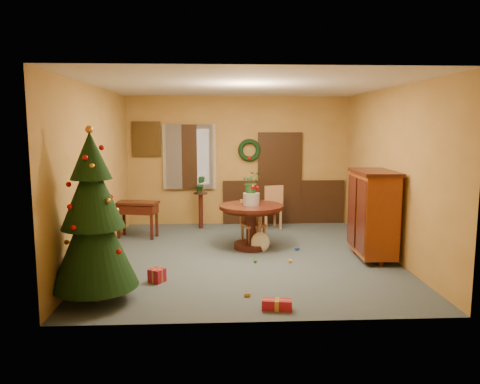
{
  "coord_description": "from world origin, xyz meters",
  "views": [
    {
      "loc": [
        -0.49,
        -7.87,
        2.26
      ],
      "look_at": [
        -0.08,
        0.4,
        1.07
      ],
      "focal_mm": 35.0,
      "sensor_mm": 36.0,
      "label": 1
    }
  ],
  "objects": [
    {
      "name": "gift_b",
      "position": [
        -1.37,
        -1.28,
        0.1
      ],
      "size": [
        0.27,
        0.27,
        0.2
      ],
      "color": "maroon",
      "rests_on": "floor"
    },
    {
      "name": "christmas_tree",
      "position": [
        -2.06,
        -1.99,
        1.07
      ],
      "size": [
        1.09,
        1.09,
        2.25
      ],
      "color": "#382111",
      "rests_on": "floor"
    },
    {
      "name": "toy_c",
      "position": [
        0.72,
        -0.44,
        0.03
      ],
      "size": [
        0.07,
        0.09,
        0.05
      ],
      "primitive_type": "cube",
      "rotation": [
        0.0,
        0.0,
        1.35
      ],
      "color": "gold",
      "rests_on": "floor"
    },
    {
      "name": "centerpiece_plant",
      "position": [
        0.14,
        0.52,
        1.23
      ],
      "size": [
        0.35,
        0.31,
        0.39
      ],
      "primitive_type": "imported",
      "color": "#1E4C23",
      "rests_on": "urn"
    },
    {
      "name": "writing_desk",
      "position": [
        -2.1,
        1.48,
        0.55
      ],
      "size": [
        0.9,
        0.58,
        0.74
      ],
      "color": "black",
      "rests_on": "floor"
    },
    {
      "name": "toy_d",
      "position": [
        1.94,
        0.03,
        0.03
      ],
      "size": [
        0.06,
        0.06,
        0.06
      ],
      "primitive_type": "sphere",
      "color": "#B00B0B",
      "rests_on": "floor"
    },
    {
      "name": "toy_b",
      "position": [
        0.14,
        -0.4,
        0.03
      ],
      "size": [
        0.06,
        0.06,
        0.06
      ],
      "primitive_type": "sphere",
      "color": "#238125",
      "rests_on": "floor"
    },
    {
      "name": "sideboard",
      "position": [
        2.15,
        -0.23,
        0.81
      ],
      "size": [
        0.66,
        1.19,
        1.51
      ],
      "color": "#621C0B",
      "rests_on": "floor"
    },
    {
      "name": "chair_far",
      "position": [
        0.71,
        2.13,
        0.52
      ],
      "size": [
        0.52,
        0.52,
        0.97
      ],
      "color": "#A67242",
      "rests_on": "floor"
    },
    {
      "name": "room_envelope",
      "position": [
        0.21,
        2.7,
        1.12
      ],
      "size": [
        5.5,
        5.5,
        5.5
      ],
      "color": "#35434D",
      "rests_on": "ground"
    },
    {
      "name": "urn",
      "position": [
        0.14,
        0.52,
        0.92
      ],
      "size": [
        0.3,
        0.3,
        0.22
      ],
      "primitive_type": "cylinder",
      "color": "slate",
      "rests_on": "dining_table"
    },
    {
      "name": "toy_a",
      "position": [
        0.96,
        0.33,
        0.03
      ],
      "size": [
        0.09,
        0.08,
        0.05
      ],
      "primitive_type": "cube",
      "rotation": [
        0.0,
        0.0,
        0.51
      ],
      "color": "#24469C",
      "rests_on": "floor"
    },
    {
      "name": "toy_e",
      "position": [
        -0.1,
        -1.94,
        0.03
      ],
      "size": [
        0.08,
        0.05,
        0.05
      ],
      "primitive_type": "cube",
      "rotation": [
        0.0,
        0.0,
        0.05
      ],
      "color": "#C47F2E",
      "rests_on": "floor"
    },
    {
      "name": "dining_table",
      "position": [
        0.14,
        0.52,
        0.57
      ],
      "size": [
        1.18,
        1.18,
        0.81
      ],
      "color": "black",
      "rests_on": "floor"
    },
    {
      "name": "guitar",
      "position": [
        0.29,
        0.3,
        0.4
      ],
      "size": [
        0.4,
        0.55,
        0.78
      ],
      "primitive_type": null,
      "rotation": [
        -0.49,
        0.0,
        0.12
      ],
      "color": "#EEE6C6",
      "rests_on": "floor"
    },
    {
      "name": "chair_near",
      "position": [
        0.16,
        0.72,
        0.47
      ],
      "size": [
        0.49,
        0.49,
        0.88
      ],
      "color": "#A67242",
      "rests_on": "floor"
    },
    {
      "name": "gift_c",
      "position": [
        -2.15,
        -1.68,
        0.07
      ],
      "size": [
        0.32,
        0.31,
        0.15
      ],
      "color": "brown",
      "rests_on": "floor"
    },
    {
      "name": "stand_plant",
      "position": [
        -0.85,
        2.28,
        0.98
      ],
      "size": [
        0.24,
        0.21,
        0.37
      ],
      "primitive_type": "imported",
      "rotation": [
        0.0,
        0.0,
        -0.26
      ],
      "color": "#19471E",
      "rests_on": "plant_stand"
    },
    {
      "name": "plant_stand",
      "position": [
        -0.85,
        2.28,
        0.5
      ],
      "size": [
        0.31,
        0.31,
        0.8
      ],
      "color": "black",
      "rests_on": "floor"
    },
    {
      "name": "gift_a",
      "position": [
        -2.09,
        -1.1,
        0.07
      ],
      "size": [
        0.31,
        0.25,
        0.15
      ],
      "color": "brown",
      "rests_on": "floor"
    },
    {
      "name": "gift_d",
      "position": [
        0.24,
        -2.4,
        0.06
      ],
      "size": [
        0.39,
        0.21,
        0.13
      ],
      "color": "maroon",
      "rests_on": "floor"
    }
  ]
}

